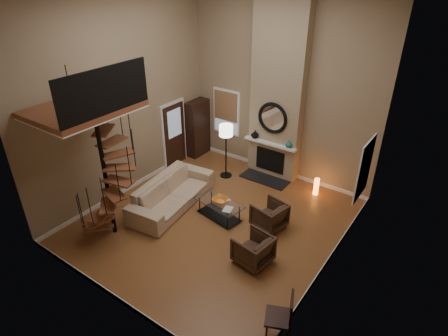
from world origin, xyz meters
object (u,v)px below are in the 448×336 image
Objects in this scene: armchair_near at (271,216)px; sofa at (172,193)px; hutch at (198,128)px; accent_lamp at (316,187)px; side_chair at (284,315)px; armchair_far at (255,251)px; coffee_table at (219,208)px; floor_lamp at (226,135)px.

sofa is at bearing -64.10° from armchair_near.
sofa is at bearing -64.34° from hutch.
side_chair is at bearing -73.69° from accent_lamp.
side_chair reaches higher than armchair_near.
coffee_table is (-1.68, 0.95, -0.07)m from armchair_far.
armchair_near is (4.12, -2.22, -0.60)m from hutch.
armchair_near is 3.05m from floor_lamp.
coffee_table is at bearing 143.32° from side_chair.
side_chair is (3.04, -2.26, 0.24)m from coffee_table.
armchair_far is 4.09m from floor_lamp.
hutch is at bearing 156.67° from floor_lamp.
hutch reaches higher than coffee_table.
sofa is 4.84m from side_chair.
hutch is at bearing -120.16° from armchair_far.
floor_lamp is 3.26× the size of accent_lamp.
side_chair is (1.69, -2.63, 0.17)m from armchair_near.
armchair_far is at bearing -29.54° from coffee_table.
accent_lamp reaches higher than coffee_table.
coffee_table is 1.39× the size of side_chair.
accent_lamp is (2.74, 0.63, -1.16)m from floor_lamp.
sofa reaches higher than coffee_table.
armchair_far is 0.44× the size of floor_lamp.
hutch reaches higher than side_chair.
side_chair is at bearing -121.08° from sofa.
hutch is 7.59m from side_chair.
sofa reaches higher than armchair_far.
accent_lamp is 4.97m from side_chair.
hutch is at bearing 140.11° from side_chair.
floor_lamp is (0.29, 2.16, 1.02)m from sofa.
floor_lamp reaches higher than side_chair.
armchair_far is at bearing 136.01° from side_chair.
hutch is 4.47m from accent_lamp.
sofa is 2.81× the size of side_chair.
armchair_near is 1.36m from armchair_far.
sofa reaches higher than accent_lamp.
armchair_near reaches higher than accent_lamp.
hutch is 4.72m from armchair_near.
armchair_far is at bearing -38.53° from hutch.
accent_lamp is at bearing 56.57° from coffee_table.
sofa is 1.62× the size of floor_lamp.
coffee_table is at bearing -62.48° from armchair_near.
armchair_far is 3.45m from accent_lamp.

